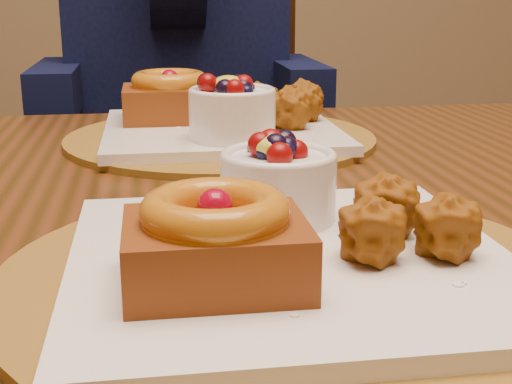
# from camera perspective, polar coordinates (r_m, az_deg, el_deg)

# --- Properties ---
(dining_table) EXTENTS (1.60, 0.90, 0.76)m
(dining_table) POSITION_cam_1_polar(r_m,az_deg,el_deg) (0.70, -0.90, -5.94)
(dining_table) COLOR #341F09
(dining_table) RESTS_ON ground
(place_setting_near) EXTENTS (0.38, 0.38, 0.08)m
(place_setting_near) POSITION_cam_1_polar(r_m,az_deg,el_deg) (0.46, 2.37, -4.33)
(place_setting_near) COLOR #5E3B12
(place_setting_near) RESTS_ON dining_table
(place_setting_far) EXTENTS (0.38, 0.38, 0.09)m
(place_setting_far) POSITION_cam_1_polar(r_m,az_deg,el_deg) (0.87, -3.06, 5.77)
(place_setting_far) COLOR #5E3B12
(place_setting_far) RESTS_ON dining_table
(chair_far) EXTENTS (0.51, 0.51, 0.96)m
(chair_far) POSITION_cam_1_polar(r_m,az_deg,el_deg) (1.57, -3.95, 1.04)
(chair_far) COLOR black
(chair_far) RESTS_ON ground
(diner) EXTENTS (0.51, 0.49, 0.84)m
(diner) POSITION_cam_1_polar(r_m,az_deg,el_deg) (1.43, -6.49, 14.11)
(diner) COLOR black
(diner) RESTS_ON ground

